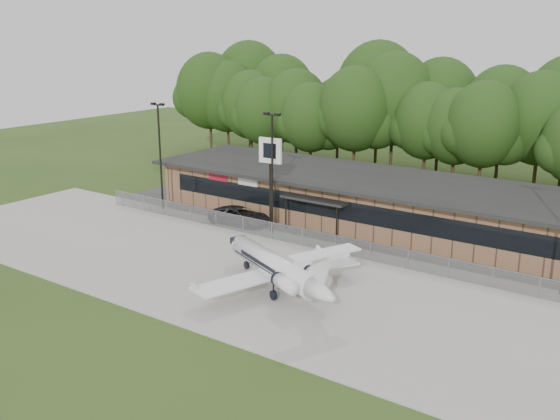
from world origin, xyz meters
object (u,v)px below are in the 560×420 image
Objects in this scene: terminal at (366,199)px; pole_sign at (270,161)px; business_jet at (278,269)px; suv at (240,216)px.

terminal is 9.81m from pole_sign.
pole_sign is (-7.95, 10.28, 4.59)m from business_jet.
suv is (-11.36, 10.34, -0.82)m from business_jet.
suv is at bearing 162.20° from business_jet.
terminal is 7.25× the size of suv.
suv is at bearing 175.68° from pole_sign.
suv is at bearing -141.20° from terminal.
terminal is 3.15× the size of business_jet.
pole_sign reaches higher than business_jet.
terminal is at bearing 49.71° from pole_sign.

